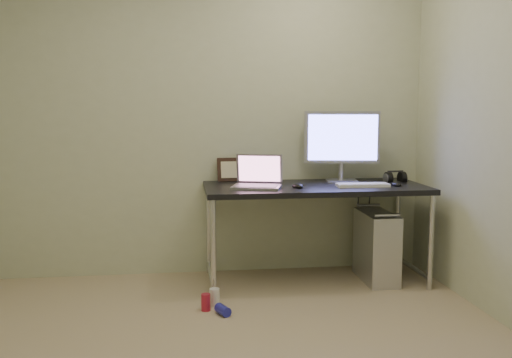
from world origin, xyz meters
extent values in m
cube|color=beige|center=(0.00, 1.75, 1.25)|extent=(3.50, 0.02, 2.50)
cube|color=black|center=(0.79, 1.38, 0.73)|extent=(1.67, 0.73, 0.04)
cylinder|color=silver|center=(0.00, 1.06, 0.35)|extent=(0.04, 0.04, 0.71)
cylinder|color=silver|center=(0.00, 1.71, 0.35)|extent=(0.04, 0.04, 0.71)
cylinder|color=silver|center=(1.59, 1.06, 0.35)|extent=(0.04, 0.04, 0.71)
cylinder|color=silver|center=(1.59, 1.71, 0.35)|extent=(0.04, 0.04, 0.71)
cylinder|color=silver|center=(0.00, 1.38, 0.08)|extent=(0.04, 0.65, 0.04)
cylinder|color=silver|center=(1.59, 1.38, 0.08)|extent=(0.04, 0.65, 0.04)
cube|color=silver|center=(1.27, 1.34, 0.27)|extent=(0.23, 0.51, 0.53)
cylinder|color=#B3B4BB|center=(1.27, 1.13, 0.55)|extent=(0.19, 0.03, 0.03)
cylinder|color=#B3B4BB|center=(1.27, 1.56, 0.55)|extent=(0.19, 0.03, 0.03)
cylinder|color=black|center=(1.22, 1.70, 0.40)|extent=(0.01, 0.16, 0.69)
cylinder|color=black|center=(1.31, 1.68, 0.38)|extent=(0.02, 0.11, 0.71)
cylinder|color=#B51E37|center=(-0.07, 0.84, 0.06)|extent=(0.07, 0.07, 0.11)
cylinder|color=white|center=(-0.01, 0.91, 0.06)|extent=(0.07, 0.07, 0.12)
cylinder|color=#2527B2|center=(0.04, 0.74, 0.03)|extent=(0.11, 0.13, 0.07)
cube|color=#B3B4BB|center=(0.33, 1.29, 0.76)|extent=(0.40, 0.34, 0.02)
cube|color=slate|center=(0.33, 1.29, 0.77)|extent=(0.35, 0.29, 0.00)
cube|color=#9A9AA2|center=(0.37, 1.42, 0.88)|extent=(0.35, 0.15, 0.22)
cube|color=#804B64|center=(0.37, 1.41, 0.88)|extent=(0.31, 0.13, 0.19)
cube|color=#B3B4BB|center=(1.05, 1.55, 0.76)|extent=(0.26, 0.21, 0.02)
cylinder|color=#B3B4BB|center=(1.05, 1.57, 0.83)|extent=(0.04, 0.04, 0.13)
cube|color=#B3B4BB|center=(1.05, 1.56, 1.10)|extent=(0.59, 0.13, 0.41)
cube|color=#666AF8|center=(1.05, 1.54, 1.10)|extent=(0.54, 0.09, 0.36)
cube|color=white|center=(1.13, 1.26, 0.76)|extent=(0.39, 0.14, 0.02)
ellipsoid|color=black|center=(1.39, 1.27, 0.77)|extent=(0.08, 0.12, 0.04)
ellipsoid|color=black|center=(0.63, 1.27, 0.77)|extent=(0.10, 0.13, 0.04)
cylinder|color=black|center=(1.41, 1.51, 0.78)|extent=(0.05, 0.10, 0.10)
cylinder|color=black|center=(1.54, 1.51, 0.78)|extent=(0.05, 0.10, 0.10)
cube|color=black|center=(1.47, 1.51, 0.83)|extent=(0.13, 0.03, 0.01)
cube|color=black|center=(0.19, 1.71, 0.84)|extent=(0.24, 0.09, 0.19)
cylinder|color=silver|center=(0.38, 1.65, 0.79)|extent=(0.01, 0.01, 0.08)
cylinder|color=white|center=(0.38, 1.65, 0.84)|extent=(0.04, 0.03, 0.04)
camera|label=1|loc=(-0.22, -2.81, 1.34)|focal=40.00mm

